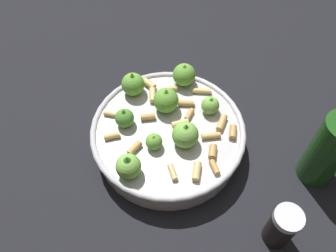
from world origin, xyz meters
name	(u,v)px	position (x,y,z in m)	size (l,w,h in m)	color
ground_plane	(168,144)	(0.00, 0.00, 0.00)	(2.40, 2.40, 0.00)	black
cooking_pan	(167,133)	(0.00, 0.00, 0.03)	(0.27, 0.27, 0.10)	#B7B7BC
pepper_shaker	(282,227)	(-0.03, 0.24, 0.04)	(0.04, 0.04, 0.08)	black
olive_oil_bottle	(330,149)	(-0.17, 0.20, 0.08)	(0.06, 0.06, 0.20)	#1E4C19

